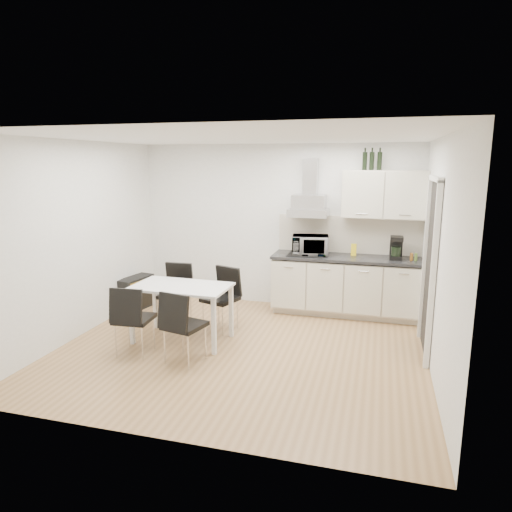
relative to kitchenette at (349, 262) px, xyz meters
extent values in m
plane|color=#A98152|center=(-1.19, -1.73, -0.83)|extent=(4.50, 4.50, 0.00)
cube|color=white|center=(-1.19, 0.27, 0.47)|extent=(4.50, 0.10, 2.60)
cube|color=white|center=(-1.19, -3.73, 0.47)|extent=(4.50, 0.10, 2.60)
cube|color=white|center=(-3.44, -1.73, 0.47)|extent=(0.10, 4.00, 2.60)
cube|color=white|center=(1.06, -1.73, 0.47)|extent=(0.10, 4.00, 2.60)
plane|color=white|center=(-1.19, -1.73, 1.77)|extent=(4.50, 4.50, 0.00)
cube|color=white|center=(1.02, -1.18, 0.22)|extent=(0.08, 1.04, 2.10)
cube|color=beige|center=(-0.04, 0.01, -0.78)|extent=(2.16, 0.52, 0.10)
cube|color=beige|center=(-0.04, -0.03, -0.35)|extent=(2.20, 0.60, 0.76)
cube|color=#232326|center=(-0.04, -0.04, 0.07)|extent=(2.22, 0.64, 0.04)
cube|color=beige|center=(-0.04, 0.25, 0.38)|extent=(2.20, 0.02, 0.58)
cube|color=beige|center=(0.46, 0.09, 1.02)|extent=(1.20, 0.35, 0.70)
cube|color=silver|center=(-0.64, 0.05, 0.82)|extent=(0.60, 0.46, 0.30)
cube|color=silver|center=(-0.64, 0.16, 1.27)|extent=(0.22, 0.20, 0.55)
imported|color=silver|center=(-0.59, -0.05, 0.27)|extent=(0.58, 0.38, 0.37)
cube|color=yellow|center=(0.06, 0.07, 0.18)|extent=(0.08, 0.04, 0.18)
cylinder|color=brown|center=(0.89, -0.08, 0.14)|extent=(0.04, 0.04, 0.11)
cylinder|color=#4C6626|center=(0.95, -0.08, 0.14)|extent=(0.04, 0.04, 0.11)
cylinder|color=black|center=(0.16, 0.09, 1.53)|extent=(0.07, 0.07, 0.32)
cylinder|color=black|center=(0.26, 0.09, 1.53)|extent=(0.07, 0.07, 0.32)
cylinder|color=black|center=(0.37, 0.09, 1.53)|extent=(0.07, 0.07, 0.32)
cube|color=white|center=(-2.01, -1.65, -0.10)|extent=(1.26, 0.75, 0.03)
cube|color=white|center=(-2.59, -1.93, -0.47)|extent=(0.05, 0.05, 0.72)
cube|color=white|center=(-1.45, -1.97, -0.47)|extent=(0.05, 0.05, 0.72)
cube|color=white|center=(-2.58, -1.33, -0.47)|extent=(0.05, 0.05, 0.72)
cube|color=white|center=(-1.43, -1.36, -0.47)|extent=(0.05, 0.05, 0.72)
cube|color=black|center=(-3.29, -0.62, -0.57)|extent=(0.37, 0.66, 0.52)
cube|color=gold|center=(-3.15, -0.62, -0.38)|extent=(0.11, 0.55, 0.08)
cube|color=black|center=(-2.21, 0.17, -0.69)|extent=(0.21, 0.19, 0.28)
camera|label=1|loc=(0.43, -6.89, 1.49)|focal=32.00mm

